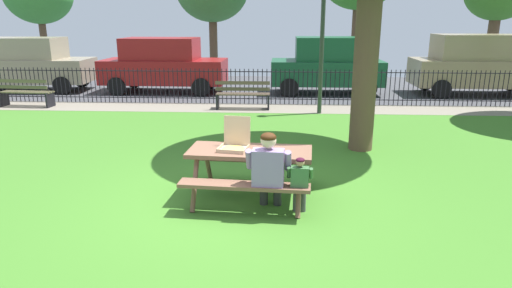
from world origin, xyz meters
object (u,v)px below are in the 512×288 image
adult_at_table (269,169)px  park_bench_left (26,93)px  park_bench_center (243,95)px  pizza_box_open (235,143)px  picnic_table_foreground (250,161)px  parked_car_far_left (29,64)px  parked_car_left (164,64)px  parked_car_center (327,65)px  child_at_table (300,181)px  lamp_post_walkway (323,25)px  parked_car_right (482,63)px

adult_at_table → park_bench_left: size_ratio=0.73×
park_bench_center → pizza_box_open: bearing=-86.1°
picnic_table_foreground → parked_car_far_left: (-8.85, 9.77, 0.41)m
parked_car_left → parked_car_far_left: bearing=-180.0°
park_bench_center → parked_car_center: bearing=47.6°
child_at_table → parked_car_left: bearing=113.6°
pizza_box_open → parked_car_center: bearing=76.8°
adult_at_table → park_bench_left: bearing=136.3°
lamp_post_walkway → parked_car_far_left: size_ratio=0.89×
park_bench_left → parked_car_center: 9.87m
picnic_table_foreground → lamp_post_walkway: size_ratio=0.48×
parked_car_far_left → parked_car_left: (5.03, 0.00, 0.00)m
picnic_table_foreground → parked_car_right: 12.27m
picnic_table_foreground → parked_car_center: (2.05, 9.77, 0.41)m
parked_car_left → parked_car_center: size_ratio=1.13×
parked_car_center → picnic_table_foreground: bearing=-101.9°
adult_at_table → parked_car_far_left: bearing=131.6°
picnic_table_foreground → parked_car_far_left: parked_car_far_left is taller
park_bench_left → park_bench_center: 6.65m
pizza_box_open → parked_car_right: parked_car_right is taller
adult_at_table → lamp_post_walkway: bearing=79.6°
park_bench_left → parked_car_left: 4.66m
park_bench_center → parked_car_right: (8.09, 3.00, 0.68)m
pizza_box_open → park_bench_center: pizza_box_open is taller
parked_car_far_left → parked_car_right: bearing=0.0°
parked_car_far_left → parked_car_center: bearing=0.0°
parked_car_left → parked_car_center: (5.87, -0.00, 0.01)m
picnic_table_foreground → park_bench_center: bearing=95.8°
child_at_table → park_bench_left: bearing=137.6°
adult_at_table → parked_car_center: bearing=80.3°
park_bench_center → parked_car_far_left: parked_car_far_left is taller
picnic_table_foreground → adult_at_table: 0.60m
adult_at_table → parked_car_far_left: (-9.14, 10.29, 0.35)m
parked_car_left → parked_car_right: 11.22m
lamp_post_walkway → parked_car_center: bearing=81.7°
picnic_table_foreground → parked_car_right: size_ratio=0.41×
picnic_table_foreground → park_bench_center: (-0.68, 6.77, -0.18)m
parked_car_left → parked_car_center: 5.87m
pizza_box_open → parked_car_right: 12.37m
lamp_post_walkway → parked_car_center: lamp_post_walkway is taller
adult_at_table → parked_car_far_left: parked_car_far_left is taller
park_bench_center → parked_car_center: 4.10m
child_at_table → parked_car_right: 12.33m
picnic_table_foreground → child_at_table: bearing=-39.1°
picnic_table_foreground → parked_car_left: 10.49m
lamp_post_walkway → parked_car_left: bearing=147.0°
parked_car_far_left → parked_car_center: (10.90, 0.00, 0.01)m
park_bench_center → parked_car_left: parked_car_left is taller
picnic_table_foreground → parked_car_left: size_ratio=0.43×
park_bench_center → parked_car_right: 8.65m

